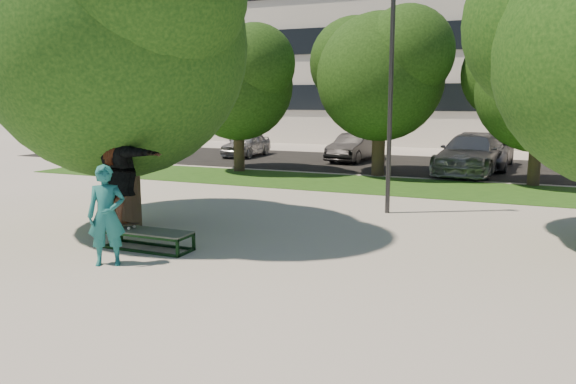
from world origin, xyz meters
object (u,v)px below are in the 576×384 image
at_px(grind_box, 148,240).
at_px(car_silver_b, 471,154).
at_px(bystander, 107,215).
at_px(car_dark, 354,147).
at_px(lamppost, 391,89).
at_px(car_grey, 482,152).
at_px(car_silver_a, 246,144).
at_px(tree_left, 113,29).

bearing_deg(grind_box, car_silver_b, 71.71).
bearing_deg(bystander, car_dark, 61.70).
relative_size(lamppost, car_grey, 1.25).
bearing_deg(car_silver_b, car_dark, 162.80).
height_order(lamppost, car_silver_a, lamppost).
height_order(lamppost, bystander, lamppost).
height_order(bystander, car_silver_b, bystander).
relative_size(car_silver_a, car_silver_b, 0.70).
xyz_separation_m(car_dark, car_silver_b, (5.50, -2.44, 0.12)).
distance_m(grind_box, bystander, 1.33).
bearing_deg(bystander, car_grey, 43.24).
bearing_deg(car_silver_a, bystander, -73.27).
bearing_deg(car_grey, tree_left, -112.02).
xyz_separation_m(car_silver_a, car_dark, (5.73, -0.08, 0.01)).
relative_size(tree_left, car_dark, 1.80).
bearing_deg(bystander, lamppost, 30.86).
bearing_deg(car_silver_a, car_grey, -5.87).
relative_size(lamppost, car_silver_a, 1.64).
bearing_deg(grind_box, tree_left, 141.05).
bearing_deg(grind_box, car_grey, 72.95).
relative_size(bystander, car_grey, 0.37).
distance_m(tree_left, grind_box, 4.82).
xyz_separation_m(bystander, car_dark, (-0.77, 17.90, -0.24)).
xyz_separation_m(lamppost, grind_box, (-3.50, -5.35, -2.96)).
relative_size(lamppost, car_dark, 1.55).
distance_m(lamppost, car_dark, 12.44).
height_order(bystander, car_silver_a, bystander).
bearing_deg(bystander, car_silver_b, 42.21).
bearing_deg(bystander, grind_box, 59.24).
xyz_separation_m(bystander, car_silver_a, (-6.50, 17.98, -0.26)).
distance_m(car_dark, car_silver_b, 6.02).
relative_size(car_silver_a, car_dark, 0.95).
bearing_deg(bystander, car_silver_a, 79.11).
bearing_deg(bystander, tree_left, 94.09).
bearing_deg(car_grey, car_dark, 177.94).
relative_size(lamppost, grind_box, 3.39).
bearing_deg(car_silver_b, tree_left, -110.16).
bearing_deg(car_dark, car_silver_a, -175.62).
bearing_deg(car_grey, lamppost, -95.25).
distance_m(bystander, car_silver_b, 16.17).
distance_m(car_grey, car_silver_b, 1.99).
height_order(tree_left, bystander, tree_left).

